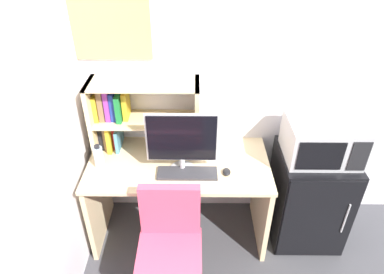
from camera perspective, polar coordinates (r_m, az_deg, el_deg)
wall_back at (r=2.86m, az=24.79°, el=9.32°), size 6.40×0.04×2.60m
desk at (r=2.73m, az=-2.11°, el=-7.81°), size 1.34×0.67×0.75m
hutch_bookshelf at (r=2.64m, az=-10.28°, el=3.85°), size 0.80×0.29×0.56m
monitor at (r=2.38m, az=-1.67°, el=-0.56°), size 0.49×0.17×0.46m
keyboard at (r=2.48m, az=-0.77°, el=-5.96°), size 0.42×0.14×0.02m
computer_mouse at (r=2.49m, az=5.69°, el=-5.68°), size 0.06×0.08×0.03m
water_bottle at (r=2.59m, az=-15.03°, el=-3.15°), size 0.07×0.07×0.19m
mini_fridge at (r=2.97m, az=18.48°, el=-9.14°), size 0.54×0.56×0.80m
microwave at (r=2.65m, az=20.55°, el=-0.38°), size 0.51×0.41×0.29m
desk_chair at (r=2.47m, az=-3.57°, el=-18.68°), size 0.48×0.48×0.87m
wall_corkboard at (r=2.52m, az=-13.99°, el=18.13°), size 0.60×0.02×0.55m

